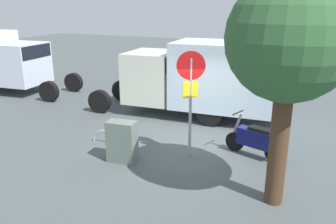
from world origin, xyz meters
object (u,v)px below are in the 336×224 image
object	(u,v)px
box_truck_near	(202,75)
bike_rack_hoop	(105,143)
stop_sign	(191,89)
street_tree	(289,42)
utility_cabinet	(122,142)
motorcycle	(256,140)

from	to	relation	value
box_truck_near	bike_rack_hoop	bearing A→B (deg)	59.75
stop_sign	street_tree	world-z (taller)	street_tree
box_truck_near	street_tree	distance (m)	6.32
box_truck_near	utility_cabinet	xyz separation A→B (m)	(0.75, 4.60, -1.00)
street_tree	motorcycle	bearing A→B (deg)	-70.20
box_truck_near	street_tree	bearing A→B (deg)	120.11
box_truck_near	motorcycle	world-z (taller)	box_truck_near
motorcycle	bike_rack_hoop	world-z (taller)	motorcycle
utility_cabinet	bike_rack_hoop	world-z (taller)	utility_cabinet
box_truck_near	bike_rack_hoop	world-z (taller)	box_truck_near
box_truck_near	bike_rack_hoop	xyz separation A→B (m)	(1.91, 3.72, -1.57)
stop_sign	bike_rack_hoop	size ratio (longest dim) A/B	3.50
street_tree	box_truck_near	bearing A→B (deg)	-56.85
box_truck_near	motorcycle	distance (m)	3.99
stop_sign	street_tree	bearing A→B (deg)	150.08
bike_rack_hoop	box_truck_near	bearing A→B (deg)	-117.22
stop_sign	street_tree	size ratio (longest dim) A/B	0.63
motorcycle	utility_cabinet	distance (m)	3.69
box_truck_near	motorcycle	xyz separation A→B (m)	(-2.53, 2.91, -1.05)
bike_rack_hoop	utility_cabinet	bearing A→B (deg)	142.75
box_truck_near	bike_rack_hoop	distance (m)	4.47
box_truck_near	utility_cabinet	bearing A→B (deg)	77.72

